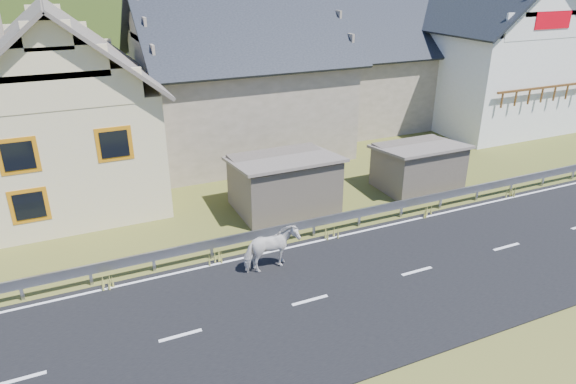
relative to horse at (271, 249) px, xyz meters
name	(u,v)px	position (x,y,z in m)	size (l,w,h in m)	color
ground	(417,272)	(4.39, -2.13, -0.81)	(160.00, 160.00, 0.00)	#3C4817
road	(417,272)	(4.39, -2.13, -0.79)	(60.00, 7.00, 0.04)	black
lane_markings	(417,271)	(4.39, -2.13, -0.77)	(60.00, 6.60, 0.01)	silver
guardrail	(360,213)	(4.39, 1.55, -0.25)	(28.10, 0.09, 0.75)	#93969B
shed_left	(284,184)	(2.39, 4.37, 0.29)	(4.30, 3.30, 2.40)	#645B4D
shed_right	(418,167)	(8.89, 3.87, 0.19)	(3.80, 2.90, 2.20)	#645B4D
house_cream	(59,97)	(-5.62, 9.87, 3.54)	(7.80, 9.80, 8.30)	beige
house_stone_a	(237,64)	(3.39, 12.87, 3.82)	(10.80, 9.80, 8.90)	tan
house_stone_b	(374,55)	(13.39, 14.87, 3.42)	(9.80, 8.80, 8.10)	tan
house_white	(481,42)	(19.39, 11.87, 4.25)	(8.80, 10.80, 9.70)	silver
mountain	(100,61)	(9.39, 177.87, -20.81)	(440.00, 280.00, 260.00)	#283614
horse	(271,249)	(0.00, 0.00, 0.00)	(1.83, 0.83, 1.55)	silver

